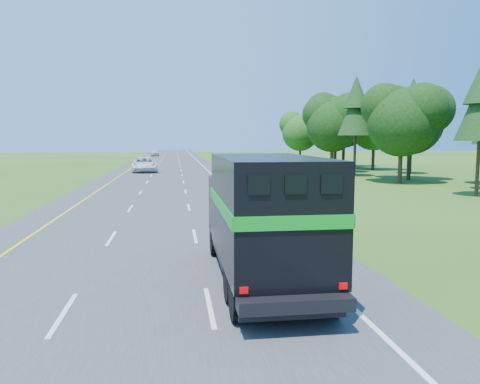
{
  "coord_description": "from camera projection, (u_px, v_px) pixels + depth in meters",
  "views": [
    {
      "loc": [
        0.99,
        -9.73,
        4.38
      ],
      "look_at": [
        4.38,
        14.58,
        1.59
      ],
      "focal_mm": 35.0,
      "sensor_mm": 36.0,
      "label": 1
    }
  ],
  "objects": [
    {
      "name": "ground",
      "position": [
        131.0,
        346.0,
        9.94
      ],
      "size": [
        300.0,
        300.0,
        0.0
      ],
      "primitive_type": "plane",
      "color": "#285115",
      "rests_on": "ground"
    },
    {
      "name": "road",
      "position": [
        167.0,
        174.0,
        59.14
      ],
      "size": [
        15.0,
        260.0,
        0.04
      ],
      "primitive_type": "cube",
      "color": "#38383A",
      "rests_on": "ground"
    },
    {
      "name": "lane_markings",
      "position": [
        167.0,
        173.0,
        59.14
      ],
      "size": [
        11.15,
        260.0,
        0.01
      ],
      "color": "yellow",
      "rests_on": "road"
    },
    {
      "name": "tree_wall_right",
      "position": [
        452.0,
        121.0,
        42.35
      ],
      "size": [
        16.0,
        100.0,
        12.0
      ],
      "primitive_type": null,
      "color": "#183D10",
      "rests_on": "ground"
    },
    {
      "name": "horse_truck",
      "position": [
        263.0,
        215.0,
        14.07
      ],
      "size": [
        2.8,
        8.7,
        3.85
      ],
      "rotation": [
        0.0,
        0.0,
        -0.0
      ],
      "color": "black",
      "rests_on": "road"
    },
    {
      "name": "white_suv",
      "position": [
        144.0,
        164.0,
        61.97
      ],
      "size": [
        3.69,
        7.23,
        1.96
      ],
      "primitive_type": "imported",
      "rotation": [
        0.0,
        0.0,
        0.06
      ],
      "color": "white",
      "rests_on": "road"
    },
    {
      "name": "far_car",
      "position": [
        155.0,
        153.0,
        119.99
      ],
      "size": [
        2.1,
        5.13,
        1.74
      ],
      "primitive_type": "imported",
      "rotation": [
        0.0,
        0.0,
        -0.01
      ],
      "color": "silver",
      "rests_on": "road"
    },
    {
      "name": "delineator",
      "position": [
        325.0,
        218.0,
        22.84
      ],
      "size": [
        0.08,
        0.05,
        1.01
      ],
      "color": "#EF5C0C",
      "rests_on": "ground"
    }
  ]
}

